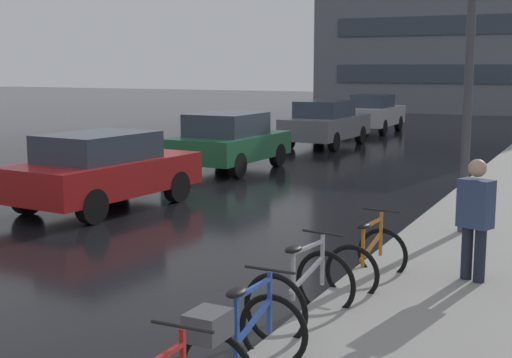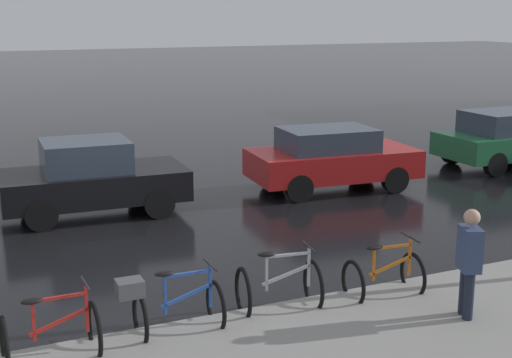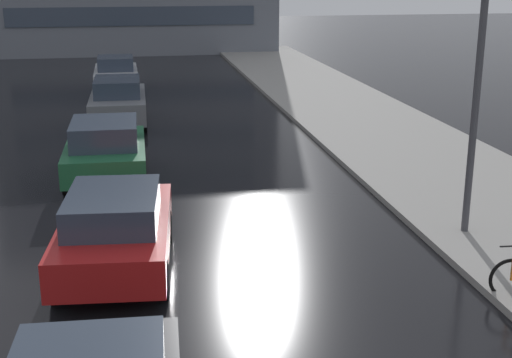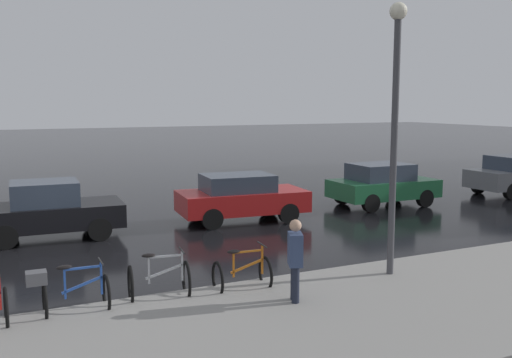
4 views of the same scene
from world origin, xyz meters
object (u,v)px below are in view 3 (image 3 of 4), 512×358
at_px(streetlamp, 480,59).
at_px(car_green, 106,150).
at_px(car_grey, 118,101).
at_px(car_silver, 116,75).
at_px(car_red, 115,229).

bearing_deg(streetlamp, car_green, 143.25).
distance_m(car_green, car_grey, 6.64).
height_order(car_grey, car_silver, same).
relative_size(car_red, car_grey, 0.95).
xyz_separation_m(car_red, car_silver, (-0.14, 18.42, 0.03)).
relative_size(car_red, car_green, 1.08).
relative_size(car_grey, car_silver, 1.08).
height_order(car_green, streetlamp, streetlamp).
xyz_separation_m(car_green, car_grey, (0.28, 6.64, 0.02)).
bearing_deg(car_silver, car_green, -90.71).
bearing_deg(car_grey, car_silver, 91.12).
bearing_deg(car_silver, car_grey, -88.88).
bearing_deg(car_red, streetlamp, 3.53).
distance_m(car_green, car_silver, 12.68).
bearing_deg(streetlamp, car_silver, 111.18).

